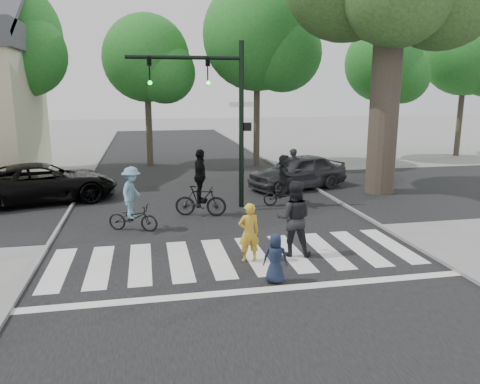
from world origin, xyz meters
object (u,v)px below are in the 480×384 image
(pedestrian_woman, at_px, (249,232))
(cyclist_left, at_px, (132,203))
(traffic_signal, at_px, (218,102))
(cyclist_mid, at_px, (200,189))
(cyclist_right, at_px, (284,183))
(car_suv, at_px, (44,183))
(car_grey, at_px, (298,172))
(pedestrian_child, at_px, (275,258))
(pedestrian_adult, at_px, (294,218))

(pedestrian_woman, height_order, cyclist_left, cyclist_left)
(traffic_signal, distance_m, cyclist_mid, 3.19)
(traffic_signal, height_order, cyclist_right, traffic_signal)
(cyclist_left, height_order, car_suv, cyclist_left)
(traffic_signal, bearing_deg, car_grey, 34.64)
(car_grey, bearing_deg, cyclist_right, -46.42)
(car_suv, bearing_deg, car_grey, -101.87)
(cyclist_left, height_order, cyclist_mid, cyclist_mid)
(traffic_signal, distance_m, car_grey, 5.73)
(pedestrian_woman, relative_size, cyclist_mid, 0.66)
(car_suv, bearing_deg, pedestrian_child, -158.27)
(pedestrian_woman, distance_m, car_grey, 9.24)
(cyclist_left, relative_size, car_suv, 0.37)
(traffic_signal, distance_m, car_suv, 7.62)
(cyclist_left, relative_size, car_grey, 0.45)
(pedestrian_woman, distance_m, cyclist_left, 4.44)
(pedestrian_child, distance_m, cyclist_left, 5.77)
(pedestrian_adult, bearing_deg, car_suv, -26.57)
(cyclist_right, xyz_separation_m, car_suv, (-9.02, 2.39, -0.10))
(pedestrian_adult, xyz_separation_m, cyclist_right, (1.31, 5.29, -0.14))
(pedestrian_adult, xyz_separation_m, cyclist_mid, (-1.96, 4.40, -0.05))
(pedestrian_woman, height_order, car_grey, same)
(pedestrian_woman, bearing_deg, car_suv, -56.18)
(car_grey, bearing_deg, pedestrian_child, -39.59)
(cyclist_left, bearing_deg, traffic_signal, 36.60)
(cyclist_right, relative_size, car_suv, 0.35)
(pedestrian_woman, xyz_separation_m, pedestrian_child, (0.30, -1.44, -0.19))
(traffic_signal, relative_size, car_suv, 1.09)
(traffic_signal, relative_size, pedestrian_woman, 3.89)
(pedestrian_woman, height_order, pedestrian_adult, pedestrian_adult)
(pedestrian_child, bearing_deg, car_suv, -36.87)
(cyclist_left, distance_m, car_grey, 8.63)
(pedestrian_child, height_order, pedestrian_adult, pedestrian_adult)
(cyclist_mid, bearing_deg, car_suv, 150.34)
(cyclist_right, distance_m, car_suv, 9.33)
(pedestrian_adult, xyz_separation_m, car_grey, (2.79, 8.08, -0.24))
(pedestrian_adult, bearing_deg, cyclist_left, -17.63)
(traffic_signal, xyz_separation_m, pedestrian_woman, (-0.11, -5.58, -3.13))
(car_suv, bearing_deg, cyclist_right, -118.89)
(cyclist_left, bearing_deg, cyclist_right, 21.82)
(cyclist_mid, bearing_deg, pedestrian_child, -80.73)
(pedestrian_child, height_order, car_grey, car_grey)
(cyclist_right, xyz_separation_m, car_grey, (1.48, 2.79, -0.10))
(cyclist_left, bearing_deg, car_suv, 127.02)
(pedestrian_adult, relative_size, cyclist_left, 1.00)
(pedestrian_woman, height_order, cyclist_mid, cyclist_mid)
(pedestrian_child, distance_m, pedestrian_adult, 1.98)
(pedestrian_woman, relative_size, cyclist_right, 0.79)
(cyclist_mid, bearing_deg, car_grey, 37.78)
(cyclist_mid, distance_m, cyclist_right, 3.39)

